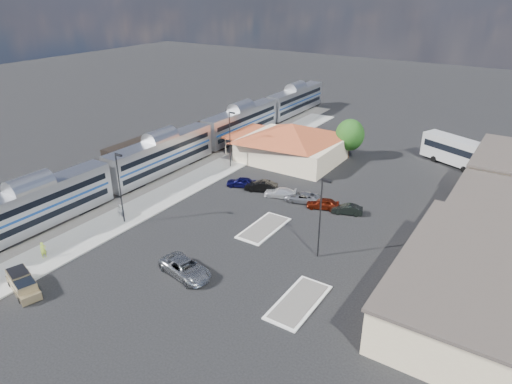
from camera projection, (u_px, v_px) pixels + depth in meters
The scene contains 24 objects.
ground at pixel (227, 227), 54.59m from camera, with size 280.00×280.00×0.00m, color black.
railbed at pixel (149, 170), 71.05m from camera, with size 16.00×100.00×0.12m, color #4C4944.
platform at pixel (184, 187), 65.06m from camera, with size 5.50×92.00×0.18m, color gray.
passenger_train at pixel (162, 156), 68.55m from camera, with size 3.00×104.00×5.55m.
freight_cars at pixel (143, 152), 73.22m from camera, with size 2.80×46.00×4.00m.
station_depot at pixel (291, 142), 73.85m from camera, with size 18.35×12.24×6.20m.
buildings_east at pixel (505, 223), 50.69m from camera, with size 14.40×51.40×4.80m.
traffic_island_south at pixel (264, 228), 54.09m from camera, with size 3.30×7.50×0.21m.
traffic_island_north at pixel (299, 302), 41.52m from camera, with size 3.30×7.50×0.21m.
lamp_plat_s at pixel (120, 183), 53.18m from camera, with size 1.08×0.25×9.00m.
lamp_plat_n at pixel (230, 135), 69.96m from camera, with size 1.08×0.25×9.00m.
lamp_lot at pixel (321, 212), 46.38m from camera, with size 1.08×0.25×9.00m.
tree_depot at pixel (350, 135), 74.31m from camera, with size 4.71×4.71×6.63m.
pickup_truck at pixel (23, 285), 42.72m from camera, with size 5.22×3.06×1.70m.
suv at pixel (185, 268), 45.13m from camera, with size 2.78×6.02×1.67m, color #979A9E.
coach_bus at pixel (464, 153), 70.84m from camera, with size 13.77×8.29×4.41m.
person_a at pixel (43, 250), 47.75m from camera, with size 0.66×0.43×1.81m, color #AECD40.
person_b at pixel (120, 211), 56.21m from camera, with size 0.80×0.62×1.65m, color silver.
parked_car_a at pixel (241, 182), 65.00m from camera, with size 1.70×4.23×1.44m, color #0E0D45.
parked_car_b at pixel (261, 186), 63.63m from camera, with size 1.59×4.56×1.50m, color black.
parked_car_c at pixel (280, 193), 61.86m from camera, with size 1.80×4.42×1.28m, color white.
parked_car_d at pixel (302, 197), 60.50m from camera, with size 2.24×4.85×1.35m, color gray.
parked_car_e at pixel (323, 203), 58.67m from camera, with size 1.70×4.23×1.44m, color maroon.
parked_car_f at pixel (347, 209), 57.35m from camera, with size 1.34×3.86×1.27m, color black.
Camera 1 is at (28.99, -38.29, 26.51)m, focal length 32.00 mm.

